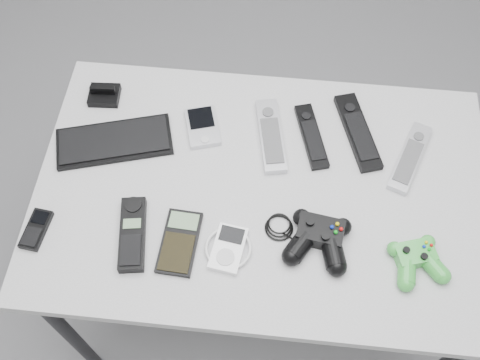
# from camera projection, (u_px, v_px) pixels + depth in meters

# --- Properties ---
(floor) EXTENTS (3.50, 3.50, 0.00)m
(floor) POSITION_uv_depth(u_px,v_px,m) (272.00, 291.00, 1.97)
(floor) COLOR slate
(floor) RESTS_ON ground
(desk) EXTENTS (1.09, 0.70, 0.73)m
(desk) POSITION_uv_depth(u_px,v_px,m) (262.00, 201.00, 1.39)
(desk) COLOR #9E9EA1
(desk) RESTS_ON floor
(pda_keyboard) EXTENTS (0.31, 0.19, 0.02)m
(pda_keyboard) POSITION_uv_depth(u_px,v_px,m) (114.00, 141.00, 1.40)
(pda_keyboard) COLOR black
(pda_keyboard) RESTS_ON desk
(dock_bracket) EXTENTS (0.08, 0.07, 0.04)m
(dock_bracket) POSITION_uv_depth(u_px,v_px,m) (104.00, 93.00, 1.46)
(dock_bracket) COLOR black
(dock_bracket) RESTS_ON desk
(pda) EXTENTS (0.11, 0.14, 0.02)m
(pda) POSITION_uv_depth(u_px,v_px,m) (203.00, 127.00, 1.42)
(pda) COLOR silver
(pda) RESTS_ON desk
(remote_silver_a) EXTENTS (0.10, 0.22, 0.02)m
(remote_silver_a) POSITION_uv_depth(u_px,v_px,m) (271.00, 135.00, 1.40)
(remote_silver_a) COLOR silver
(remote_silver_a) RESTS_ON desk
(remote_black_a) EXTENTS (0.10, 0.20, 0.02)m
(remote_black_a) POSITION_uv_depth(u_px,v_px,m) (311.00, 136.00, 1.41)
(remote_black_a) COLOR black
(remote_black_a) RESTS_ON desk
(remote_black_b) EXTENTS (0.12, 0.24, 0.02)m
(remote_black_b) POSITION_uv_depth(u_px,v_px,m) (358.00, 131.00, 1.41)
(remote_black_b) COLOR black
(remote_black_b) RESTS_ON desk
(remote_silver_b) EXTENTS (0.12, 0.21, 0.02)m
(remote_silver_b) POSITION_uv_depth(u_px,v_px,m) (410.00, 157.00, 1.37)
(remote_silver_b) COLOR #B7B7BE
(remote_silver_b) RESTS_ON desk
(mobile_phone) EXTENTS (0.06, 0.10, 0.02)m
(mobile_phone) POSITION_uv_depth(u_px,v_px,m) (36.00, 229.00, 1.28)
(mobile_phone) COLOR black
(mobile_phone) RESTS_ON desk
(cordless_handset) EXTENTS (0.08, 0.18, 0.03)m
(cordless_handset) POSITION_uv_depth(u_px,v_px,m) (132.00, 234.00, 1.26)
(cordless_handset) COLOR black
(cordless_handset) RESTS_ON desk
(calculator) EXTENTS (0.09, 0.16, 0.02)m
(calculator) POSITION_uv_depth(u_px,v_px,m) (179.00, 242.00, 1.26)
(calculator) COLOR black
(calculator) RESTS_ON desk
(mp3_player) EXTENTS (0.12, 0.13, 0.02)m
(mp3_player) POSITION_uv_depth(u_px,v_px,m) (228.00, 248.00, 1.25)
(mp3_player) COLOR white
(mp3_player) RESTS_ON desk
(controller_black) EXTENTS (0.27, 0.19, 0.05)m
(controller_black) POSITION_uv_depth(u_px,v_px,m) (319.00, 237.00, 1.25)
(controller_black) COLOR black
(controller_black) RESTS_ON desk
(controller_green) EXTENTS (0.15, 0.16, 0.04)m
(controller_green) POSITION_uv_depth(u_px,v_px,m) (417.00, 259.00, 1.23)
(controller_green) COLOR #268C33
(controller_green) RESTS_ON desk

